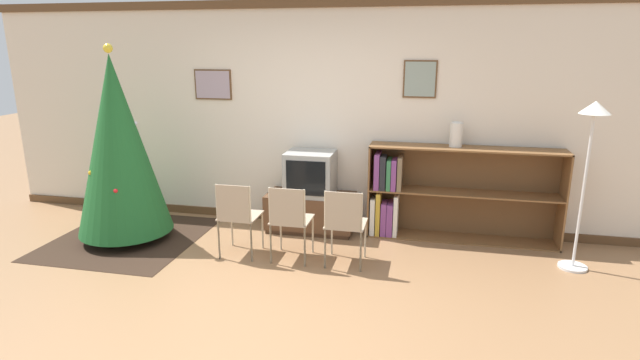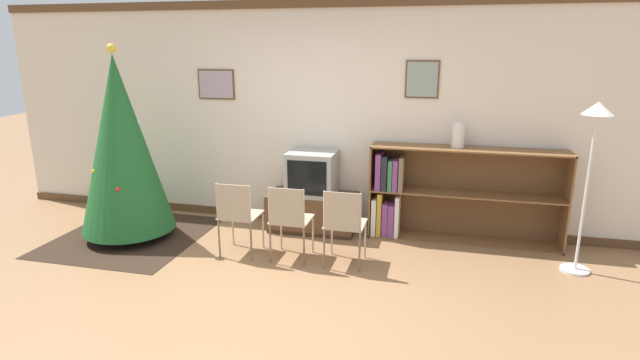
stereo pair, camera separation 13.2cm
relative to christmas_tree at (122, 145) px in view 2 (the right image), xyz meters
name	(u,v)px [view 2 (the right image)]	position (x,y,z in m)	size (l,w,h in m)	color
ground_plane	(258,304)	(2.02, -1.14, -1.10)	(24.00, 24.00, 0.00)	#936B47
wall_back	(319,116)	(2.02, 1.05, 0.25)	(8.49, 0.11, 2.70)	silver
area_rug	(131,236)	(0.00, 0.00, -1.10)	(1.63, 1.73, 0.01)	#332319
christmas_tree	(122,145)	(0.00, 0.00, 0.00)	(1.04, 1.04, 2.20)	maroon
tv_console	(312,212)	(2.03, 0.73, -0.87)	(1.05, 0.50, 0.46)	#412A1A
television	(312,173)	(2.03, 0.73, -0.38)	(0.56, 0.49, 0.52)	#9E9E99
folding_chair_left	(237,214)	(1.46, -0.21, -0.63)	(0.40, 0.40, 0.82)	tan
folding_chair_center	(289,218)	(2.03, -0.21, -0.63)	(0.40, 0.40, 0.82)	tan
folding_chair_right	(344,223)	(2.60, -0.21, -0.63)	(0.40, 0.40, 0.82)	tan
bookshelf	(433,195)	(3.44, 0.83, -0.58)	(2.14, 0.36, 1.09)	brown
vase	(458,135)	(3.67, 0.84, 0.13)	(0.14, 0.14, 0.28)	silver
standing_lamp	(593,144)	(4.87, 0.25, 0.19)	(0.28, 0.28, 1.69)	silver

